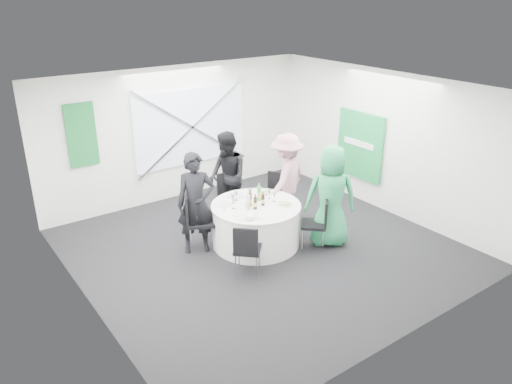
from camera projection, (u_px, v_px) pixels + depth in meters
floor at (263, 248)px, 8.74m from camera, size 6.00×6.00×0.00m
ceiling at (264, 88)px, 7.67m from camera, size 6.00×6.00×0.00m
wall_back at (178, 133)px, 10.45m from camera, size 6.00×0.00×6.00m
wall_front at (412, 244)px, 5.96m from camera, size 6.00×0.00×6.00m
wall_left at (81, 219)px, 6.58m from camera, size 0.00×6.00×6.00m
wall_right at (385, 142)px, 9.83m from camera, size 0.00×6.00×6.00m
window_panel at (191, 127)px, 10.55m from camera, size 2.60×0.03×1.60m
window_brace_a at (192, 127)px, 10.52m from camera, size 2.63×0.05×1.84m
window_brace_b at (192, 127)px, 10.52m from camera, size 2.63×0.05×1.84m
green_banner at (82, 135)px, 9.22m from camera, size 0.55×0.04×1.20m
green_sign at (360, 145)px, 10.32m from camera, size 0.05×1.20×1.40m
banquet_table at (256, 225)px, 8.74m from camera, size 1.56×1.56×0.76m
chair_back at (229, 193)px, 9.64m from camera, size 0.49×0.50×0.94m
chair_back_left at (195, 217)px, 8.51m from camera, size 0.64×0.63×1.03m
chair_back_right at (276, 193)px, 9.59m from camera, size 0.60×0.60×0.96m
chair_front_right at (319, 220)px, 8.55m from camera, size 0.59×0.59×0.93m
chair_front_left at (247, 247)px, 7.70m from camera, size 0.57×0.57×0.89m
person_man_back_left at (196, 203)px, 8.35m from camera, size 0.76×0.64×1.77m
person_man_back at (227, 177)px, 9.56m from camera, size 0.59×0.91×1.74m
person_woman_pink at (286, 178)px, 9.48m from camera, size 1.24×0.94×1.74m
person_woman_green at (331, 196)px, 8.57m from camera, size 1.05×0.97×1.81m
plate_back at (237, 195)px, 8.97m from camera, size 0.30×0.30×0.01m
plate_back_left at (224, 204)px, 8.60m from camera, size 0.28×0.28×0.01m
plate_back_right at (265, 193)px, 9.05m from camera, size 0.26×0.26×0.04m
plate_front_right at (285, 204)px, 8.59m from camera, size 0.29×0.29×0.04m
plate_front_left at (244, 218)px, 8.10m from camera, size 0.25×0.25×0.01m
napkin at (250, 216)px, 8.08m from camera, size 0.23×0.23×0.05m
beer_bottle_a at (250, 200)px, 8.53m from camera, size 0.06×0.06×0.26m
beer_bottle_b at (250, 198)px, 8.63m from camera, size 0.06×0.06×0.24m
beer_bottle_c at (263, 200)px, 8.55m from camera, size 0.06×0.06×0.24m
beer_bottle_d at (255, 203)px, 8.40m from camera, size 0.06×0.06×0.27m
green_water_bottle at (259, 194)px, 8.74m from camera, size 0.08×0.08×0.32m
clear_water_bottle at (248, 202)px, 8.39m from camera, size 0.08×0.08×0.31m
wine_glass_a at (250, 191)px, 8.85m from camera, size 0.07×0.07×0.17m
wine_glass_b at (233, 197)px, 8.61m from camera, size 0.07×0.07×0.17m
wine_glass_c at (234, 202)px, 8.41m from camera, size 0.07×0.07×0.17m
wine_glass_d at (248, 207)px, 8.22m from camera, size 0.07×0.07×0.17m
wine_glass_e at (269, 192)px, 8.82m from camera, size 0.07×0.07×0.17m
wine_glass_f at (274, 195)px, 8.69m from camera, size 0.07×0.07×0.17m
wine_glass_g at (236, 194)px, 8.73m from camera, size 0.07×0.07×0.17m
fork_a at (235, 216)px, 8.17m from camera, size 0.10×0.13×0.01m
knife_a at (260, 219)px, 8.07m from camera, size 0.11×0.12×0.01m
fork_b at (249, 192)px, 9.12m from camera, size 0.15×0.03×0.01m
knife_b at (231, 197)px, 8.92m from camera, size 0.15×0.02×0.01m
fork_c at (223, 203)px, 8.67m from camera, size 0.08×0.14×0.01m
knife_c at (224, 210)px, 8.41m from camera, size 0.09×0.14×0.01m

